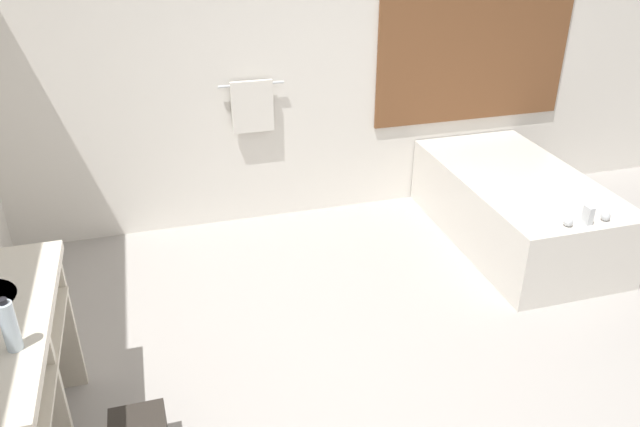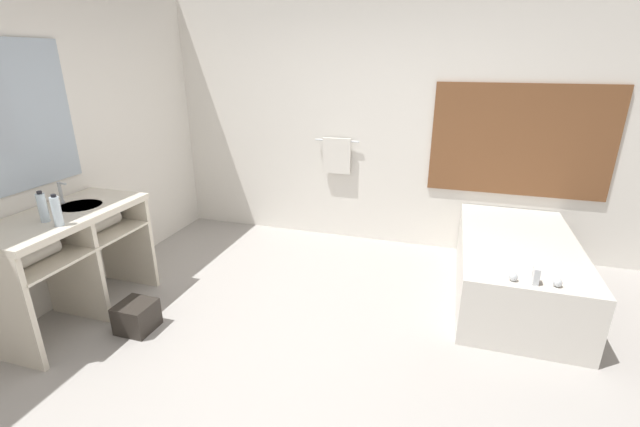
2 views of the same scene
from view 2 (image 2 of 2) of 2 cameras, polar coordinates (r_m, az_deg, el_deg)
The scene contains 9 objects.
ground_plane at distance 3.28m, azimuth -2.89°, elevation -17.99°, with size 16.00×16.00×0.00m, color #A8A39E.
wall_back_with_blinds at distance 4.77m, azimuth 6.75°, elevation 11.84°, with size 7.40×0.13×2.70m.
wall_left_with_mirror at distance 4.01m, azimuth -35.08°, elevation 6.93°, with size 0.08×7.40×2.70m.
vanity_counter at distance 3.89m, azimuth -30.39°, elevation -3.51°, with size 0.63×1.25×0.91m.
sink_faucet at distance 4.01m, azimuth -31.26°, elevation 2.34°, with size 0.09×0.04×0.18m.
bathtub at distance 4.16m, azimuth 24.63°, elevation -6.35°, with size 0.95×1.76×0.66m.
water_bottle_2 at distance 3.63m, azimuth -33.02°, elevation 0.69°, with size 0.06×0.06×0.23m.
water_bottle_3 at distance 3.49m, azimuth -31.68°, elevation 0.28°, with size 0.06×0.06×0.23m.
waste_bin at distance 3.73m, azimuth -23.25°, elevation -12.50°, with size 0.26×0.26×0.23m.
Camera 2 is at (0.91, -2.42, 2.03)m, focal length 24.00 mm.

